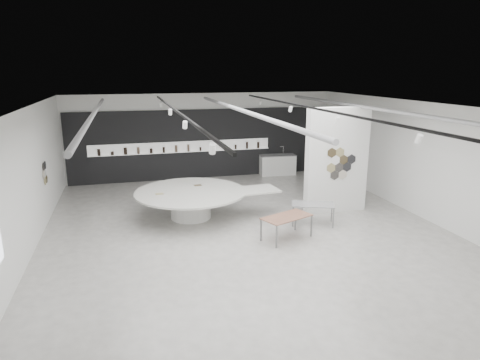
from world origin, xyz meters
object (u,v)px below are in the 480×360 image
object	(u,v)px
partition_column	(337,161)
display_island	(193,200)
sample_table_wood	(287,218)
kitchen_counter	(278,165)
sample_table_stone	(313,206)

from	to	relation	value
partition_column	display_island	distance (m)	5.05
partition_column	sample_table_wood	size ratio (longest dim) A/B	2.20
display_island	kitchen_counter	world-z (taller)	kitchen_counter
display_island	sample_table_stone	distance (m)	3.92
sample_table_stone	kitchen_counter	world-z (taller)	kitchen_counter
partition_column	sample_table_stone	distance (m)	2.03
sample_table_stone	partition_column	bearing A→B (deg)	38.65
partition_column	kitchen_counter	distance (m)	5.70
display_island	sample_table_wood	world-z (taller)	display_island
sample_table_wood	display_island	bearing A→B (deg)	132.64
display_island	partition_column	bearing A→B (deg)	-11.50
partition_column	kitchen_counter	size ratio (longest dim) A/B	2.11
partition_column	sample_table_wood	distance (m)	3.41
display_island	sample_table_wood	bearing A→B (deg)	-52.11
sample_table_wood	sample_table_stone	world-z (taller)	sample_table_wood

